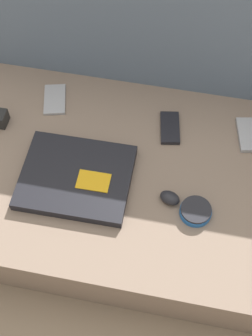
{
  "coord_description": "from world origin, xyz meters",
  "views": [
    {
      "loc": [
        0.14,
        -0.69,
        1.29
      ],
      "look_at": [
        0.0,
        0.0,
        0.18
      ],
      "focal_mm": 50.0,
      "sensor_mm": 36.0,
      "label": 1
    }
  ],
  "objects": [
    {
      "name": "phone_black",
      "position": [
        0.1,
        0.17,
        0.17
      ],
      "size": [
        0.08,
        0.12,
        0.01
      ],
      "rotation": [
        0.0,
        0.0,
        0.18
      ],
      "color": "black",
      "rests_on": "couch_seat"
    },
    {
      "name": "phone_silver",
      "position": [
        0.33,
        0.19,
        0.17
      ],
      "size": [
        0.08,
        0.13,
        0.01
      ],
      "rotation": [
        0.0,
        0.0,
        0.19
      ],
      "color": "#99999E",
      "rests_on": "couch_seat"
    },
    {
      "name": "ground_plane",
      "position": [
        0.0,
        0.0,
        0.0
      ],
      "size": [
        8.0,
        8.0,
        0.0
      ],
      "primitive_type": "plane",
      "color": "#7A6651"
    },
    {
      "name": "laptop",
      "position": [
        -0.13,
        -0.05,
        0.17
      ],
      "size": [
        0.31,
        0.26,
        0.03
      ],
      "rotation": [
        0.0,
        0.0,
        0.01
      ],
      "color": "black",
      "rests_on": "couch_seat"
    },
    {
      "name": "computer_mouse",
      "position": [
        0.13,
        -0.07,
        0.17
      ],
      "size": [
        0.07,
        0.05,
        0.03
      ],
      "rotation": [
        0.0,
        0.0,
        -0.31
      ],
      "color": "black",
      "rests_on": "couch_seat"
    },
    {
      "name": "phone_small",
      "position": [
        -0.27,
        0.22,
        0.16
      ],
      "size": [
        0.09,
        0.13,
        0.01
      ],
      "rotation": [
        0.0,
        0.0,
        0.25
      ],
      "color": "#99999E",
      "rests_on": "couch_seat"
    },
    {
      "name": "couch_seat",
      "position": [
        0.0,
        0.0,
        0.08
      ],
      "size": [
        1.14,
        0.67,
        0.16
      ],
      "color": "#7A6656",
      "rests_on": "ground_plane"
    },
    {
      "name": "speaker_puck",
      "position": [
        0.21,
        -0.09,
        0.17
      ],
      "size": [
        0.09,
        0.09,
        0.03
      ],
      "color": "#1E569E",
      "rests_on": "couch_seat"
    },
    {
      "name": "couch_backrest",
      "position": [
        0.0,
        0.44,
        0.3
      ],
      "size": [
        1.14,
        0.2,
        0.61
      ],
      "color": "slate",
      "rests_on": "ground_plane"
    }
  ]
}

